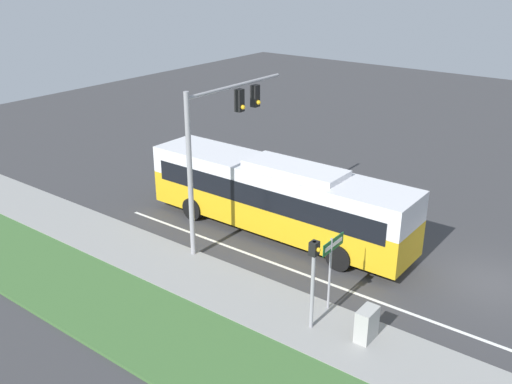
{
  "coord_description": "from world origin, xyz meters",
  "views": [
    {
      "loc": [
        -19.4,
        -4.09,
        10.87
      ],
      "look_at": [
        -1.44,
        9.59,
        1.65
      ],
      "focal_mm": 40.0,
      "sensor_mm": 36.0,
      "label": 1
    }
  ],
  "objects_px": {
    "signal_gantry": "(218,133)",
    "pedestrian_signal": "(313,271)",
    "street_sign": "(331,260)",
    "bus": "(276,194)",
    "utility_cabinet": "(367,324)"
  },
  "relations": [
    {
      "from": "bus",
      "to": "street_sign",
      "type": "bearing_deg",
      "value": -127.57
    },
    {
      "from": "street_sign",
      "to": "utility_cabinet",
      "type": "relative_size",
      "value": 2.56
    },
    {
      "from": "street_sign",
      "to": "bus",
      "type": "bearing_deg",
      "value": 52.43
    },
    {
      "from": "pedestrian_signal",
      "to": "utility_cabinet",
      "type": "relative_size",
      "value": 2.98
    },
    {
      "from": "utility_cabinet",
      "to": "street_sign",
      "type": "bearing_deg",
      "value": 65.13
    },
    {
      "from": "street_sign",
      "to": "utility_cabinet",
      "type": "xyz_separation_m",
      "value": [
        -0.83,
        -1.78,
        -1.23
      ]
    },
    {
      "from": "signal_gantry",
      "to": "street_sign",
      "type": "distance_m",
      "value": 6.96
    },
    {
      "from": "bus",
      "to": "street_sign",
      "type": "height_order",
      "value": "bus"
    },
    {
      "from": "bus",
      "to": "signal_gantry",
      "type": "height_order",
      "value": "signal_gantry"
    },
    {
      "from": "bus",
      "to": "pedestrian_signal",
      "type": "xyz_separation_m",
      "value": [
        -5.02,
        -4.93,
        0.35
      ]
    },
    {
      "from": "signal_gantry",
      "to": "utility_cabinet",
      "type": "distance_m",
      "value": 9.24
    },
    {
      "from": "bus",
      "to": "street_sign",
      "type": "relative_size",
      "value": 4.49
    },
    {
      "from": "pedestrian_signal",
      "to": "bus",
      "type": "bearing_deg",
      "value": 44.49
    },
    {
      "from": "signal_gantry",
      "to": "pedestrian_signal",
      "type": "distance_m",
      "value": 7.41
    },
    {
      "from": "street_sign",
      "to": "utility_cabinet",
      "type": "bearing_deg",
      "value": -114.87
    }
  ]
}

